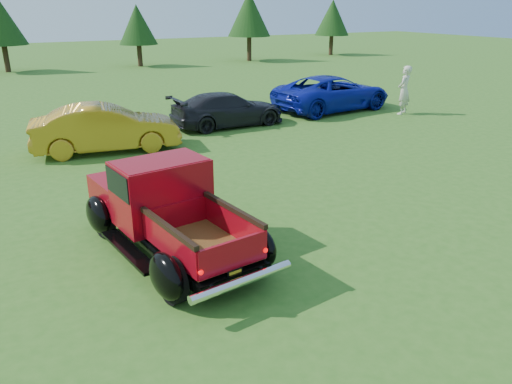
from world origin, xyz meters
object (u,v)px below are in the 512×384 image
(tree_east, at_px, (249,14))
(pickup_truck, at_px, (163,206))
(show_car_yellow, at_px, (106,128))
(show_car_blue, at_px, (332,93))
(tree_mid_right, at_px, (137,25))
(spectator, at_px, (404,90))
(tree_far_east, at_px, (332,18))
(show_car_grey, at_px, (228,109))
(tree_mid_left, at_px, (0,20))

(tree_east, distance_m, pickup_truck, 33.77)
(show_car_yellow, relative_size, show_car_blue, 0.83)
(tree_mid_right, distance_m, show_car_blue, 20.63)
(pickup_truck, bearing_deg, show_car_blue, 32.64)
(show_car_yellow, bearing_deg, pickup_truck, -175.57)
(tree_mid_right, bearing_deg, pickup_truck, -105.28)
(show_car_blue, xyz_separation_m, spectator, (2.14, -2.09, 0.25))
(tree_far_east, height_order, spectator, tree_far_east)
(tree_far_east, bearing_deg, show_car_yellow, -138.25)
(pickup_truck, bearing_deg, tree_east, 51.77)
(tree_far_east, xyz_separation_m, show_car_grey, (-20.63, -21.41, -2.61))
(tree_mid_right, xyz_separation_m, show_car_blue, (2.72, -20.33, -2.22))
(tree_mid_left, xyz_separation_m, spectator, (13.86, -23.42, -2.37))
(tree_mid_left, height_order, show_car_blue, tree_mid_left)
(pickup_truck, height_order, show_car_blue, pickup_truck)
(tree_far_east, height_order, pickup_truck, tree_far_east)
(tree_mid_left, bearing_deg, pickup_truck, -88.24)
(tree_east, height_order, show_car_blue, tree_east)
(tree_mid_left, relative_size, show_car_yellow, 1.11)
(show_car_blue, bearing_deg, tree_far_east, -42.08)
(show_car_yellow, bearing_deg, spectator, -81.87)
(tree_east, bearing_deg, tree_mid_right, 176.82)
(tree_mid_right, distance_m, show_car_grey, 21.20)
(tree_far_east, distance_m, show_car_yellow, 34.27)
(tree_east, xyz_separation_m, show_car_yellow, (-16.50, -21.76, -2.91))
(tree_mid_right, xyz_separation_m, spectator, (4.86, -22.42, -1.96))
(tree_mid_left, height_order, tree_far_east, tree_mid_left)
(tree_mid_right, xyz_separation_m, tree_far_east, (18.00, 0.50, 0.27))
(pickup_truck, height_order, spectator, spectator)
(tree_east, relative_size, show_car_blue, 0.99)
(tree_mid_left, relative_size, tree_mid_right, 1.14)
(tree_mid_right, distance_m, pickup_truck, 30.67)
(show_car_yellow, distance_m, spectator, 12.36)
(tree_mid_right, height_order, show_car_grey, tree_mid_right)
(tree_mid_left, height_order, pickup_truck, tree_mid_left)
(spectator, bearing_deg, show_car_yellow, -28.02)
(tree_far_east, bearing_deg, spectator, -119.82)
(tree_east, relative_size, show_car_grey, 1.23)
(spectator, bearing_deg, tree_mid_left, -86.66)
(pickup_truck, xyz_separation_m, show_car_grey, (5.43, 8.60, -0.18))
(tree_east, xyz_separation_m, spectator, (-4.14, -21.92, -2.65))
(show_car_blue, relative_size, spectator, 2.70)
(pickup_truck, xyz_separation_m, show_car_blue, (10.78, 9.18, -0.06))
(spectator, bearing_deg, show_car_grey, -38.72)
(show_car_grey, xyz_separation_m, spectator, (7.49, -1.52, 0.37))
(tree_mid_left, xyz_separation_m, pickup_truck, (0.94, -30.51, -2.56))
(tree_east, bearing_deg, show_car_yellow, -127.17)
(show_car_blue, bearing_deg, spectator, -140.18)
(tree_mid_left, bearing_deg, tree_far_east, -1.06)
(show_car_grey, bearing_deg, show_car_blue, -85.10)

